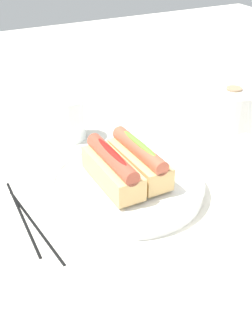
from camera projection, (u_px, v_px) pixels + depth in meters
name	position (u px, v px, depth m)	size (l,w,h in m)	color
ground_plane	(136.00, 190.00, 0.82)	(2.40, 2.40, 0.00)	silver
serving_bowl	(126.00, 184.00, 0.81)	(0.27, 0.27, 0.03)	white
hotdog_front	(113.00, 169.00, 0.77)	(0.15, 0.05, 0.06)	#DBB270
hotdog_back	(139.00, 160.00, 0.80)	(0.15, 0.05, 0.06)	#DBB270
water_glass	(69.00, 121.00, 0.97)	(0.07, 0.07, 0.09)	white
paper_towel_roll	(230.00, 120.00, 0.92)	(0.11, 0.11, 0.13)	white
chopstick_near	(35.00, 224.00, 0.73)	(0.01, 0.01, 0.22)	black
chopstick_far	(22.00, 216.00, 0.75)	(0.01, 0.01, 0.22)	black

